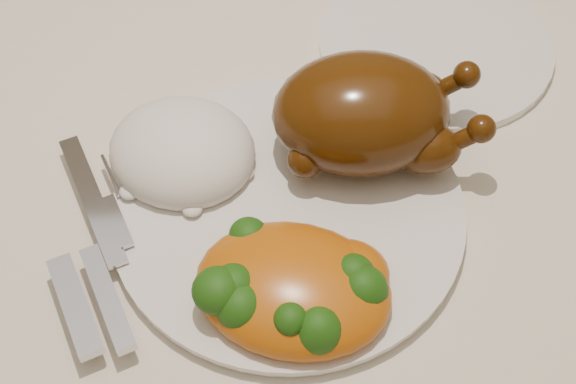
{
  "coord_description": "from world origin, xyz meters",
  "views": [
    {
      "loc": [
        0.08,
        -0.46,
        1.29
      ],
      "look_at": [
        0.08,
        -0.1,
        0.8
      ],
      "focal_mm": 50.0,
      "sensor_mm": 36.0,
      "label": 1
    }
  ],
  "objects_px": {
    "dining_table": "(198,196)",
    "roast_chicken": "(366,113)",
    "dinner_plate": "(288,212)",
    "side_plate": "(436,44)"
  },
  "relations": [
    {
      "from": "dining_table",
      "to": "roast_chicken",
      "type": "bearing_deg",
      "value": -14.55
    },
    {
      "from": "dining_table",
      "to": "dinner_plate",
      "type": "xyz_separation_m",
      "value": [
        0.08,
        -0.1,
        0.11
      ]
    },
    {
      "from": "dining_table",
      "to": "side_plate",
      "type": "distance_m",
      "value": 0.27
    },
    {
      "from": "dining_table",
      "to": "roast_chicken",
      "type": "relative_size",
      "value": 9.33
    },
    {
      "from": "dinner_plate",
      "to": "roast_chicken",
      "type": "xyz_separation_m",
      "value": [
        0.06,
        0.06,
        0.05
      ]
    },
    {
      "from": "side_plate",
      "to": "roast_chicken",
      "type": "height_order",
      "value": "roast_chicken"
    },
    {
      "from": "dining_table",
      "to": "side_plate",
      "type": "height_order",
      "value": "side_plate"
    },
    {
      "from": "dinner_plate",
      "to": "roast_chicken",
      "type": "relative_size",
      "value": 1.59
    },
    {
      "from": "dinner_plate",
      "to": "side_plate",
      "type": "relative_size",
      "value": 1.26
    },
    {
      "from": "side_plate",
      "to": "roast_chicken",
      "type": "distance_m",
      "value": 0.16
    }
  ]
}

